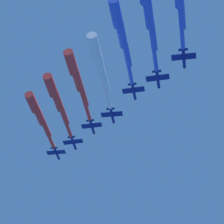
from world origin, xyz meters
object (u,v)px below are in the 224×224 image
jet_lead (40,117)px  jet_port_inner (58,102)px  jet_port_mid (100,66)px  jet_port_outer (148,14)px  jet_starboard_inner (78,81)px  jet_starboard_mid (122,36)px

jet_lead → jet_port_inner: (-0.78, 13.77, -1.78)m
jet_port_mid → jet_port_outer: 27.21m
jet_lead → jet_port_mid: jet_lead is taller
jet_lead → jet_starboard_inner: size_ratio=0.93×
jet_starboard_inner → jet_port_outer: 39.98m
jet_port_mid → jet_port_outer: size_ratio=0.94×
jet_lead → jet_port_mid: bearing=94.8°
jet_port_mid → jet_starboard_inner: bearing=-82.8°
jet_port_inner → jet_starboard_mid: 39.26m
jet_lead → jet_port_inner: jet_lead is taller
jet_starboard_mid → jet_port_outer: size_ratio=0.95×
jet_port_inner → jet_port_mid: jet_port_inner is taller
jet_lead → jet_port_outer: 67.20m
jet_starboard_inner → jet_port_mid: jet_starboard_inner is taller
jet_port_inner → jet_port_outer: (-3.05, 53.22, -1.69)m
jet_port_inner → jet_lead: bearing=-86.8°
jet_port_outer → jet_port_mid: bearing=-88.9°
jet_port_inner → jet_starboard_mid: jet_starboard_mid is taller
jet_lead → jet_starboard_inner: 27.22m
jet_lead → jet_port_mid: size_ratio=0.94×
jet_lead → jet_starboard_inner: jet_lead is taller
jet_port_mid → jet_starboard_mid: size_ratio=0.99×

